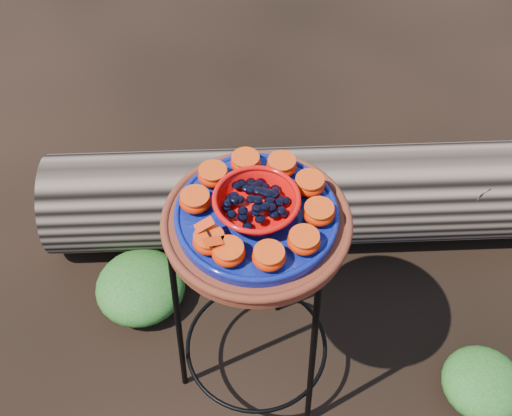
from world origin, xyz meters
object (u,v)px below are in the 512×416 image
(red_bowl, at_px, (257,205))
(cobalt_plate, at_px, (257,216))
(driftwood_log, at_px, (315,196))
(terracotta_saucer, at_px, (257,224))
(plant_stand, at_px, (256,309))

(red_bowl, bearing_deg, cobalt_plate, 0.00)
(red_bowl, bearing_deg, driftwood_log, 88.30)
(cobalt_plate, distance_m, red_bowl, 0.04)
(terracotta_saucer, distance_m, cobalt_plate, 0.03)
(plant_stand, xyz_separation_m, cobalt_plate, (0.00, 0.00, 0.40))
(plant_stand, bearing_deg, cobalt_plate, 0.00)
(red_bowl, xyz_separation_m, driftwood_log, (0.02, 0.59, -0.61))
(plant_stand, distance_m, terracotta_saucer, 0.37)
(plant_stand, distance_m, driftwood_log, 0.61)
(red_bowl, bearing_deg, plant_stand, 0.00)
(terracotta_saucer, distance_m, driftwood_log, 0.80)
(plant_stand, bearing_deg, driftwood_log, 88.30)
(plant_stand, relative_size, cobalt_plate, 1.98)
(cobalt_plate, relative_size, driftwood_log, 0.20)
(red_bowl, relative_size, driftwood_log, 0.10)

